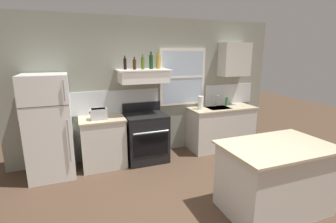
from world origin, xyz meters
The scene contains 18 objects.
ground_plane centered at (0.00, 0.00, 0.00)m, with size 16.00×16.00×0.00m, color #4C3828.
back_wall centered at (0.03, 2.23, 1.35)m, with size 5.40×0.11×2.70m.
refrigerator centered at (-1.90, 1.84, 0.86)m, with size 0.70×0.72×1.72m.
counter_left_of_stove centered at (-1.05, 1.90, 0.46)m, with size 0.79×0.63×0.91m.
toaster centered at (-1.10, 1.83, 1.01)m, with size 0.30×0.20×0.19m.
stove_range centered at (-0.25, 1.86, 0.46)m, with size 0.76×0.69×1.09m.
range_hood_shelf centered at (-0.25, 1.96, 1.62)m, with size 0.96×0.52×0.24m.
bottle_balsamic_dark centered at (-0.57, 1.99, 1.85)m, with size 0.06×0.06×0.25m.
bottle_brown_stout centered at (-0.41, 1.95, 1.84)m, with size 0.06×0.06×0.23m.
bottle_olive_oil_square centered at (-0.26, 1.94, 1.86)m, with size 0.06×0.06×0.27m.
bottle_dark_green_wine centered at (-0.09, 1.97, 1.88)m, with size 0.07×0.07×0.32m.
bottle_champagne_gold_foil centered at (0.07, 2.02, 1.88)m, with size 0.08×0.08×0.33m.
counter_right_with_sink centered at (1.45, 1.90, 0.46)m, with size 1.43×0.63×0.91m.
sink_faucet centered at (1.35, 2.00, 1.08)m, with size 0.03×0.17×0.28m.
paper_towel_roll centered at (0.94, 1.90, 1.04)m, with size 0.11×0.11×0.27m, color white.
dish_soap_bottle centered at (1.63, 2.00, 1.00)m, with size 0.06×0.06×0.18m, color #268C3F.
kitchen_island centered at (0.89, -0.25, 0.46)m, with size 1.40×0.90×0.91m.
upper_cabinet_right centered at (1.80, 2.04, 1.90)m, with size 0.64×0.32×0.70m.
Camera 1 is at (-1.45, -2.46, 2.04)m, focal length 26.19 mm.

